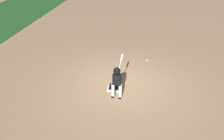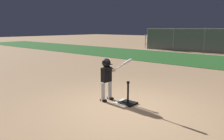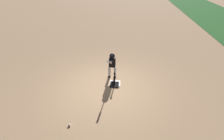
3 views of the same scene
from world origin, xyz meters
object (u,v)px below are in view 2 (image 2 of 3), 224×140
bleachers_right_center (163,42)px  bleachers_far_left (220,46)px  batting_tee (128,101)px  batter_child (107,74)px

bleachers_right_center → bleachers_far_left: size_ratio=0.79×
batting_tee → batter_child: size_ratio=0.48×
bleachers_right_center → bleachers_far_left: bearing=-2.3°
batting_tee → bleachers_far_left: bearing=96.2°
batting_tee → bleachers_far_left: size_ratio=0.16×
bleachers_far_left → bleachers_right_center: bearing=177.7°
bleachers_right_center → batter_child: bearing=-67.9°
batter_child → bleachers_far_left: batter_child is taller
batting_tee → batter_child: (-0.57, -0.15, 0.64)m
batter_child → bleachers_right_center: size_ratio=0.41×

